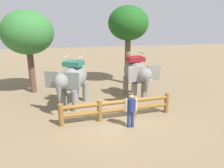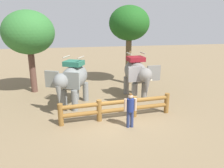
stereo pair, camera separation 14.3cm
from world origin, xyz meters
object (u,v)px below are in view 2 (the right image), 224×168
object	(u,v)px
elephant_near_left	(73,79)
tree_far_left	(129,24)
tree_back_center	(29,33)
tourist_woman_in_black	(130,108)
elephant_center	(137,74)
log_fence	(117,107)

from	to	relation	value
elephant_near_left	tree_far_left	bearing A→B (deg)	42.77
tree_far_left	tree_back_center	xyz separation A→B (m)	(-6.73, -0.75, -0.50)
tree_back_center	elephant_near_left	bearing A→B (deg)	-50.90
tourist_woman_in_black	elephant_center	bearing A→B (deg)	68.63
tourist_woman_in_black	tree_back_center	xyz separation A→B (m)	(-4.92, 6.16, 2.94)
tourist_woman_in_black	tree_far_left	distance (m)	7.93
tourist_woman_in_black	tree_back_center	distance (m)	8.41
log_fence	tree_back_center	bearing A→B (deg)	131.24
elephant_near_left	tree_far_left	world-z (taller)	tree_far_left
log_fence	tourist_woman_in_black	xyz separation A→B (m)	(0.37, -0.97, 0.32)
tree_back_center	log_fence	bearing A→B (deg)	-48.76
log_fence	elephant_center	bearing A→B (deg)	55.74
tourist_woman_in_black	log_fence	bearing A→B (deg)	110.99
elephant_near_left	elephant_center	distance (m)	3.81
elephant_near_left	tourist_woman_in_black	size ratio (longest dim) A/B	2.02
elephant_center	tree_back_center	distance (m)	7.21
elephant_center	tree_far_left	bearing A→B (deg)	82.91
elephant_center	tree_back_center	xyz separation A→B (m)	(-6.32, 2.59, 2.30)
log_fence	tourist_woman_in_black	bearing A→B (deg)	-69.01
elephant_near_left	elephant_center	size ratio (longest dim) A/B	1.00
tree_far_left	log_fence	bearing A→B (deg)	-110.19
elephant_center	tourist_woman_in_black	xyz separation A→B (m)	(-1.40, -3.57, -0.64)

